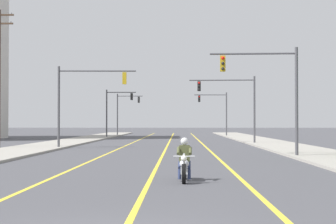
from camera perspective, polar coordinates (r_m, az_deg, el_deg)
The scene contains 12 objects.
lane_stripe_center at distance 54.38m, azimuth 0.07°, elevation -3.12°, with size 0.16×100.00×0.01m, color yellow.
lane_stripe_left at distance 54.56m, azimuth -3.63°, elevation -3.12°, with size 0.16×100.00×0.01m, color yellow.
lane_stripe_right at distance 54.42m, azimuth 3.38°, elevation -3.12°, with size 0.16×100.00×0.01m, color yellow.
sidewalk_kerb_right at distance 50.08m, azimuth 10.76°, elevation -3.21°, with size 4.40×110.00×0.14m, color #9E998E.
sidewalk_kerb_left at distance 50.54m, azimuth -11.21°, elevation -3.19°, with size 4.40×110.00×0.14m, color #9E998E.
motorcycle_with_rider at distance 19.17m, azimuth 1.65°, elevation -5.20°, with size 0.70×2.19×1.46m.
traffic_signal_near_right at distance 32.51m, azimuth 10.30°, elevation 2.72°, with size 4.93×0.39×6.20m.
traffic_signal_near_left at distance 43.29m, azimuth -8.63°, elevation 1.86°, with size 5.90×0.47×6.20m.
traffic_signal_mid_right at distance 52.33m, azimuth 6.72°, elevation 1.36°, with size 6.01×0.50×6.20m.
traffic_signal_mid_left at distance 73.53m, azimuth -5.33°, elevation 0.56°, with size 3.89×0.37×6.20m.
traffic_signal_far_right at distance 80.23m, azimuth 4.95°, elevation 0.46°, with size 4.61×0.57×6.20m.
traffic_signal_far_left at distance 83.87m, azimuth -4.38°, elevation 0.36°, with size 3.82×0.37×6.20m.
Camera 1 is at (1.20, -9.34, 1.97)m, focal length 60.85 mm.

